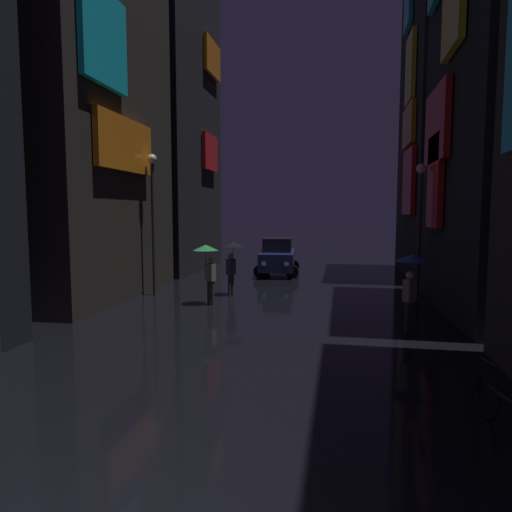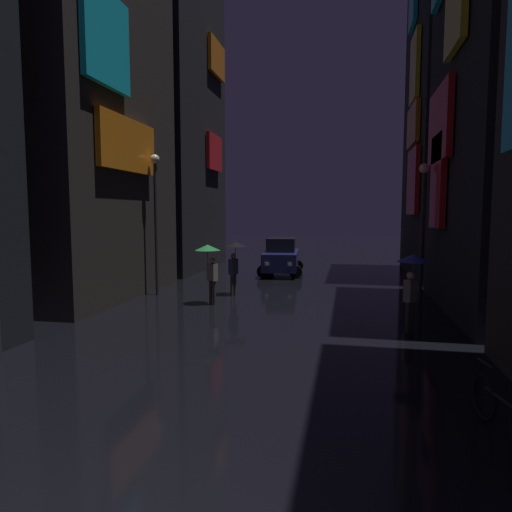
{
  "view_description": "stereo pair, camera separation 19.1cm",
  "coord_description": "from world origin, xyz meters",
  "px_view_note": "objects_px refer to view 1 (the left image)",
  "views": [
    {
      "loc": [
        2.17,
        -2.88,
        3.25
      ],
      "look_at": [
        0.0,
        8.8,
        2.11
      ],
      "focal_mm": 32.0,
      "sensor_mm": 36.0,
      "label": 1
    },
    {
      "loc": [
        2.36,
        -2.84,
        3.25
      ],
      "look_at": [
        0.0,
        8.8,
        2.11
      ],
      "focal_mm": 32.0,
      "sensor_mm": 36.0,
      "label": 2
    }
  ],
  "objects_px": {
    "pedestrian_near_crossing_green": "(207,258)",
    "streetlamp_left_far": "(153,208)",
    "bicycle_parked_at_storefront": "(507,410)",
    "car_distant": "(278,257)",
    "pedestrian_foreground_right_blue": "(412,271)",
    "streetlamp_right_far": "(420,215)",
    "pedestrian_midstreet_left_black": "(232,253)"
  },
  "relations": [
    {
      "from": "bicycle_parked_at_storefront",
      "to": "pedestrian_near_crossing_green",
      "type": "bearing_deg",
      "value": 129.94
    },
    {
      "from": "pedestrian_near_crossing_green",
      "to": "streetlamp_right_far",
      "type": "relative_size",
      "value": 0.42
    },
    {
      "from": "pedestrian_midstreet_left_black",
      "to": "pedestrian_foreground_right_blue",
      "type": "bearing_deg",
      "value": -35.98
    },
    {
      "from": "streetlamp_right_far",
      "to": "pedestrian_midstreet_left_black",
      "type": "bearing_deg",
      "value": -177.71
    },
    {
      "from": "bicycle_parked_at_storefront",
      "to": "streetlamp_left_far",
      "type": "relative_size",
      "value": 0.33
    },
    {
      "from": "car_distant",
      "to": "streetlamp_left_far",
      "type": "xyz_separation_m",
      "value": [
        -3.94,
        -6.86,
        2.5
      ]
    },
    {
      "from": "pedestrian_midstreet_left_black",
      "to": "pedestrian_foreground_right_blue",
      "type": "distance_m",
      "value": 7.49
    },
    {
      "from": "pedestrian_foreground_right_blue",
      "to": "streetlamp_right_far",
      "type": "xyz_separation_m",
      "value": [
        0.92,
        4.68,
        1.5
      ]
    },
    {
      "from": "pedestrian_near_crossing_green",
      "to": "streetlamp_left_far",
      "type": "distance_m",
      "value": 3.41
    },
    {
      "from": "pedestrian_foreground_right_blue",
      "to": "car_distant",
      "type": "distance_m",
      "value": 11.93
    },
    {
      "from": "pedestrian_midstreet_left_black",
      "to": "pedestrian_near_crossing_green",
      "type": "relative_size",
      "value": 1.0
    },
    {
      "from": "pedestrian_midstreet_left_black",
      "to": "bicycle_parked_at_storefront",
      "type": "distance_m",
      "value": 12.28
    },
    {
      "from": "streetlamp_right_far",
      "to": "streetlamp_left_far",
      "type": "distance_m",
      "value": 10.04
    },
    {
      "from": "pedestrian_near_crossing_green",
      "to": "streetlamp_left_far",
      "type": "xyz_separation_m",
      "value": [
        -2.57,
        1.37,
        1.76
      ]
    },
    {
      "from": "bicycle_parked_at_storefront",
      "to": "streetlamp_right_far",
      "type": "xyz_separation_m",
      "value": [
        0.4,
        10.57,
        2.78
      ]
    },
    {
      "from": "pedestrian_midstreet_left_black",
      "to": "pedestrian_near_crossing_green",
      "type": "bearing_deg",
      "value": -103.32
    },
    {
      "from": "pedestrian_midstreet_left_black",
      "to": "pedestrian_foreground_right_blue",
      "type": "xyz_separation_m",
      "value": [
        6.06,
        -4.4,
        0.0
      ]
    },
    {
      "from": "bicycle_parked_at_storefront",
      "to": "streetlamp_left_far",
      "type": "bearing_deg",
      "value": 134.5
    },
    {
      "from": "bicycle_parked_at_storefront",
      "to": "streetlamp_right_far",
      "type": "bearing_deg",
      "value": 87.85
    },
    {
      "from": "pedestrian_midstreet_left_black",
      "to": "car_distant",
      "type": "xyz_separation_m",
      "value": [
        0.92,
        6.34,
        -0.74
      ]
    },
    {
      "from": "bicycle_parked_at_storefront",
      "to": "car_distant",
      "type": "bearing_deg",
      "value": 108.81
    },
    {
      "from": "pedestrian_midstreet_left_black",
      "to": "pedestrian_near_crossing_green",
      "type": "xyz_separation_m",
      "value": [
        -0.45,
        -1.9,
        0.0
      ]
    },
    {
      "from": "pedestrian_near_crossing_green",
      "to": "bicycle_parked_at_storefront",
      "type": "xyz_separation_m",
      "value": [
        7.03,
        -8.4,
        -1.28
      ]
    },
    {
      "from": "pedestrian_near_crossing_green",
      "to": "car_distant",
      "type": "distance_m",
      "value": 8.38
    },
    {
      "from": "streetlamp_left_far",
      "to": "pedestrian_midstreet_left_black",
      "type": "bearing_deg",
      "value": 9.79
    },
    {
      "from": "pedestrian_foreground_right_blue",
      "to": "streetlamp_right_far",
      "type": "distance_m",
      "value": 5.0
    },
    {
      "from": "car_distant",
      "to": "streetlamp_right_far",
      "type": "relative_size",
      "value": 0.85
    },
    {
      "from": "pedestrian_foreground_right_blue",
      "to": "streetlamp_right_far",
      "type": "bearing_deg",
      "value": 78.91
    },
    {
      "from": "pedestrian_foreground_right_blue",
      "to": "streetlamp_right_far",
      "type": "relative_size",
      "value": 0.42
    },
    {
      "from": "pedestrian_foreground_right_blue",
      "to": "bicycle_parked_at_storefront",
      "type": "xyz_separation_m",
      "value": [
        0.52,
        -5.89,
        -1.28
      ]
    },
    {
      "from": "streetlamp_right_far",
      "to": "streetlamp_left_far",
      "type": "relative_size",
      "value": 0.91
    },
    {
      "from": "pedestrian_near_crossing_green",
      "to": "car_distant",
      "type": "height_order",
      "value": "pedestrian_near_crossing_green"
    }
  ]
}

